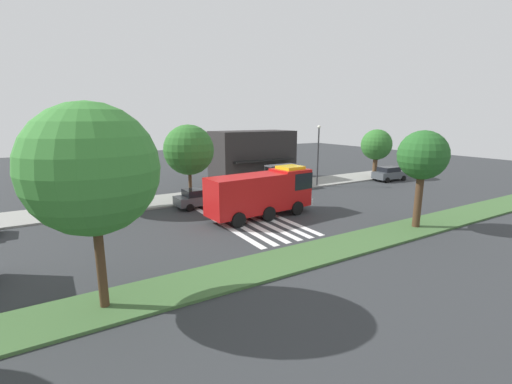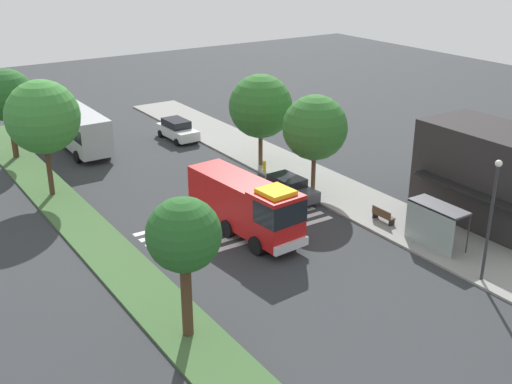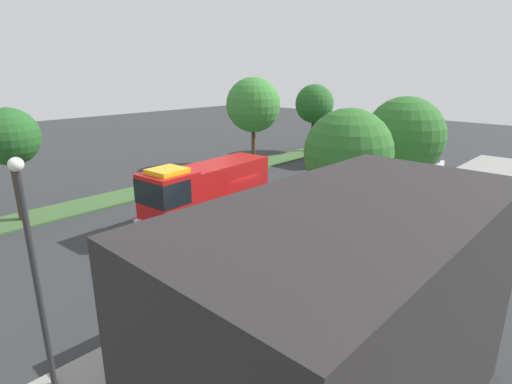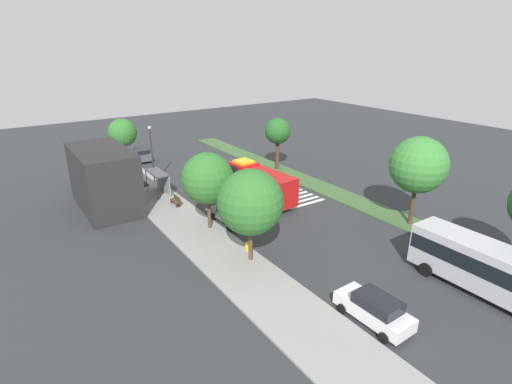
% 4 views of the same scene
% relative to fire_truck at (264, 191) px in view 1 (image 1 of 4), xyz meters
% --- Properties ---
extents(ground_plane, '(120.00, 120.00, 0.00)m').
position_rel_fire_truck_xyz_m(ground_plane, '(-2.39, 0.02, -2.00)').
color(ground_plane, '#2D3033').
extents(sidewalk, '(60.00, 4.80, 0.14)m').
position_rel_fire_truck_xyz_m(sidewalk, '(-2.39, 8.93, -1.93)').
color(sidewalk, gray).
rests_on(sidewalk, ground_plane).
extents(median_strip, '(60.00, 3.00, 0.14)m').
position_rel_fire_truck_xyz_m(median_strip, '(-2.39, -7.99, -1.93)').
color(median_strip, '#3D6033').
rests_on(median_strip, ground_plane).
extents(crosswalk, '(4.95, 11.71, 0.01)m').
position_rel_fire_truck_xyz_m(crosswalk, '(-1.43, 0.02, -2.00)').
color(crosswalk, silver).
rests_on(crosswalk, ground_plane).
extents(fire_truck, '(8.93, 3.23, 3.75)m').
position_rel_fire_truck_xyz_m(fire_truck, '(0.00, 0.00, 0.00)').
color(fire_truck, '#B71414').
rests_on(fire_truck, ground_plane).
extents(parked_car_mid, '(4.53, 2.26, 1.62)m').
position_rel_fire_truck_xyz_m(parked_car_mid, '(-3.11, 5.32, -1.16)').
color(parked_car_mid, '#474C51').
rests_on(parked_car_mid, ground_plane).
extents(parked_car_east, '(4.35, 2.21, 1.71)m').
position_rel_fire_truck_xyz_m(parked_car_east, '(21.48, 5.33, -1.11)').
color(parked_car_east, '#474C51').
rests_on(parked_car_east, ground_plane).
extents(bus_stop_shelter, '(3.50, 1.40, 2.46)m').
position_rel_fire_truck_xyz_m(bus_stop_shelter, '(7.39, 7.88, -0.11)').
color(bus_stop_shelter, '#4C4C51').
rests_on(bus_stop_shelter, sidewalk).
extents(bench_near_shelter, '(1.60, 0.50, 0.90)m').
position_rel_fire_truck_xyz_m(bench_near_shelter, '(3.39, 7.89, -1.41)').
color(bench_near_shelter, '#4C3823').
rests_on(bench_near_shelter, sidewalk).
extents(street_lamp, '(0.36, 0.36, 6.60)m').
position_rel_fire_truck_xyz_m(street_lamp, '(11.53, 7.13, 2.01)').
color(street_lamp, '#2D2D30').
rests_on(street_lamp, sidewalk).
extents(storefront_building, '(9.60, 5.60, 6.01)m').
position_rel_fire_truck_xyz_m(storefront_building, '(7.03, 13.72, 1.01)').
color(storefront_building, '#282626').
rests_on(storefront_building, ground_plane).
extents(sidewalk_tree_far_west, '(4.85, 4.85, 7.10)m').
position_rel_fire_truck_xyz_m(sidewalk_tree_far_west, '(-9.80, 7.53, 2.81)').
color(sidewalk_tree_far_west, '#513823').
rests_on(sidewalk_tree_far_west, sidewalk).
extents(sidewalk_tree_west, '(4.47, 4.47, 6.84)m').
position_rel_fire_truck_xyz_m(sidewalk_tree_west, '(-3.19, 7.53, 2.73)').
color(sidewalk_tree_west, '#513823').
rests_on(sidewalk_tree_west, sidewalk).
extents(sidewalk_tree_center, '(3.80, 3.80, 6.01)m').
position_rel_fire_truck_xyz_m(sidewalk_tree_center, '(21.41, 7.53, 2.20)').
color(sidewalk_tree_center, '#513823').
rests_on(sidewalk_tree_center, sidewalk).
extents(median_tree_west, '(4.95, 4.95, 8.01)m').
position_rel_fire_truck_xyz_m(median_tree_west, '(-12.66, -7.99, 3.66)').
color(median_tree_west, '#47301E').
rests_on(median_tree_west, median_strip).
extents(median_tree_center, '(3.28, 3.28, 6.61)m').
position_rel_fire_truck_xyz_m(median_tree_center, '(7.42, -7.99, 3.03)').
color(median_tree_center, '#47301E').
rests_on(median_tree_center, median_strip).
extents(fire_hydrant, '(0.28, 0.28, 0.70)m').
position_rel_fire_truck_xyz_m(fire_hydrant, '(-8.53, 7.03, -1.51)').
color(fire_hydrant, gold).
rests_on(fire_hydrant, sidewalk).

